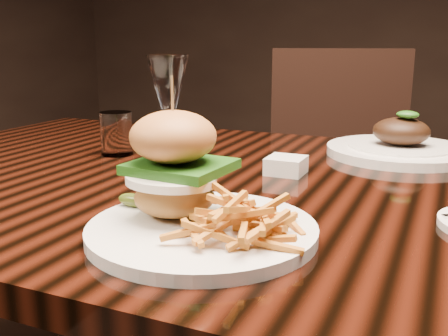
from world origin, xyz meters
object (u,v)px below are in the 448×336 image
at_px(wine_glass, 168,86).
at_px(chair_far, 339,177).
at_px(dining_table, 270,227).
at_px(far_dish, 400,147).
at_px(burger_plate, 196,197).

xyz_separation_m(wine_glass, chair_far, (0.14, 0.87, -0.36)).
relative_size(dining_table, chair_far, 1.68).
xyz_separation_m(wine_glass, far_dish, (0.37, 0.28, -0.13)).
xyz_separation_m(dining_table, far_dish, (0.17, 0.30, 0.09)).
bearing_deg(wine_glass, burger_plate, -55.23).
relative_size(burger_plate, chair_far, 0.29).
bearing_deg(dining_table, chair_far, 94.01).
height_order(far_dish, chair_far, chair_far).
bearing_deg(wine_glass, far_dish, 36.99).
xyz_separation_m(burger_plate, wine_glass, (-0.19, 0.28, 0.10)).
bearing_deg(dining_table, far_dish, 60.38).
bearing_deg(chair_far, wine_glass, -115.64).
bearing_deg(dining_table, burger_plate, -91.72).
height_order(burger_plate, far_dish, burger_plate).
bearing_deg(dining_table, wine_glass, 173.97).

